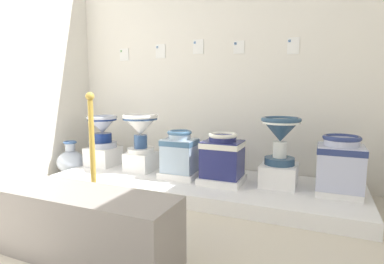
{
  "coord_description": "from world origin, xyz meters",
  "views": [
    {
      "loc": [
        2.87,
        -0.15,
        0.99
      ],
      "look_at": [
        1.7,
        2.57,
        0.58
      ],
      "focal_mm": 28.79,
      "sensor_mm": 36.0,
      "label": 1
    }
  ],
  "objects_px": {
    "antique_toilet_broad_patterned": "(102,128)",
    "plinth_block_squat_floral": "(222,179)",
    "plinth_block_central_ornate": "(180,174)",
    "museum_bench": "(82,225)",
    "info_placard_fifth": "(293,46)",
    "info_placard_first": "(124,55)",
    "decorative_vase_corner": "(71,161)",
    "antique_toilet_leftmost": "(340,161)",
    "antique_toilet_rightmost": "(140,127)",
    "antique_toilet_tall_cobalt": "(280,133)",
    "antique_toilet_central_ornate": "(180,151)",
    "plinth_block_rightmost": "(141,161)",
    "plinth_block_broad_patterned": "(104,156)",
    "plinth_block_leftmost": "(338,192)",
    "info_placard_second": "(160,51)",
    "info_placard_fourth": "(239,47)",
    "antique_toilet_squat_floral": "(222,154)",
    "stanchion_post_near_left": "(94,178)",
    "plinth_block_tall_cobalt": "(279,175)",
    "info_placard_third": "(198,47)"
  },
  "relations": [
    {
      "from": "info_placard_fourth",
      "to": "antique_toilet_central_ornate",
      "type": "bearing_deg",
      "value": -128.16
    },
    {
      "from": "plinth_block_central_ornate",
      "to": "info_placard_fifth",
      "type": "distance_m",
      "value": 1.68
    },
    {
      "from": "plinth_block_broad_patterned",
      "to": "info_placard_fifth",
      "type": "height_order",
      "value": "info_placard_fifth"
    },
    {
      "from": "antique_toilet_central_ornate",
      "to": "info_placard_fifth",
      "type": "relative_size",
      "value": 2.57
    },
    {
      "from": "stanchion_post_near_left",
      "to": "plinth_block_rightmost",
      "type": "bearing_deg",
      "value": 101.36
    },
    {
      "from": "stanchion_post_near_left",
      "to": "decorative_vase_corner",
      "type": "bearing_deg",
      "value": 141.65
    },
    {
      "from": "plinth_block_broad_patterned",
      "to": "museum_bench",
      "type": "height_order",
      "value": "museum_bench"
    },
    {
      "from": "info_placard_first",
      "to": "decorative_vase_corner",
      "type": "height_order",
      "value": "info_placard_first"
    },
    {
      "from": "antique_toilet_squat_floral",
      "to": "info_placard_fourth",
      "type": "bearing_deg",
      "value": 90.96
    },
    {
      "from": "antique_toilet_tall_cobalt",
      "to": "antique_toilet_leftmost",
      "type": "xyz_separation_m",
      "value": [
        0.49,
        -0.08,
        -0.2
      ]
    },
    {
      "from": "plinth_block_central_ornate",
      "to": "plinth_block_squat_floral",
      "type": "distance_m",
      "value": 0.44
    },
    {
      "from": "plinth_block_central_ornate",
      "to": "stanchion_post_near_left",
      "type": "relative_size",
      "value": 0.37
    },
    {
      "from": "antique_toilet_leftmost",
      "to": "info_placard_fourth",
      "type": "height_order",
      "value": "info_placard_fourth"
    },
    {
      "from": "antique_toilet_central_ornate",
      "to": "plinth_block_tall_cobalt",
      "type": "xyz_separation_m",
      "value": [
        0.94,
        0.13,
        -0.17
      ]
    },
    {
      "from": "antique_toilet_tall_cobalt",
      "to": "info_placard_second",
      "type": "bearing_deg",
      "value": 163.78
    },
    {
      "from": "info_placard_first",
      "to": "info_placard_fifth",
      "type": "bearing_deg",
      "value": -0.0
    },
    {
      "from": "antique_toilet_broad_patterned",
      "to": "antique_toilet_squat_floral",
      "type": "xyz_separation_m",
      "value": [
        1.47,
        -0.11,
        -0.16
      ]
    },
    {
      "from": "plinth_block_broad_patterned",
      "to": "plinth_block_central_ornate",
      "type": "height_order",
      "value": "plinth_block_broad_patterned"
    },
    {
      "from": "plinth_block_central_ornate",
      "to": "museum_bench",
      "type": "height_order",
      "value": "museum_bench"
    },
    {
      "from": "plinth_block_broad_patterned",
      "to": "info_placard_second",
      "type": "height_order",
      "value": "info_placard_second"
    },
    {
      "from": "plinth_block_squat_floral",
      "to": "info_placard_fourth",
      "type": "relative_size",
      "value": 2.99
    },
    {
      "from": "antique_toilet_tall_cobalt",
      "to": "info_placard_fifth",
      "type": "bearing_deg",
      "value": 85.18
    },
    {
      "from": "antique_toilet_broad_patterned",
      "to": "plinth_block_leftmost",
      "type": "relative_size",
      "value": 1.05
    },
    {
      "from": "antique_toilet_broad_patterned",
      "to": "plinth_block_squat_floral",
      "type": "xyz_separation_m",
      "value": [
        1.47,
        -0.11,
        -0.4
      ]
    },
    {
      "from": "info_placard_fifth",
      "to": "info_placard_fourth",
      "type": "bearing_deg",
      "value": -180.0
    },
    {
      "from": "antique_toilet_central_ornate",
      "to": "info_placard_fifth",
      "type": "distance_m",
      "value": 1.51
    },
    {
      "from": "plinth_block_broad_patterned",
      "to": "info_placard_fifth",
      "type": "relative_size",
      "value": 2.1
    },
    {
      "from": "antique_toilet_central_ornate",
      "to": "stanchion_post_near_left",
      "type": "bearing_deg",
      "value": -109.14
    },
    {
      "from": "antique_toilet_leftmost",
      "to": "decorative_vase_corner",
      "type": "height_order",
      "value": "antique_toilet_leftmost"
    },
    {
      "from": "antique_toilet_broad_patterned",
      "to": "plinth_block_leftmost",
      "type": "xyz_separation_m",
      "value": [
        2.46,
        -0.07,
        -0.4
      ]
    },
    {
      "from": "plinth_block_leftmost",
      "to": "antique_toilet_broad_patterned",
      "type": "bearing_deg",
      "value": 178.33
    },
    {
      "from": "info_placard_first",
      "to": "info_placard_fifth",
      "type": "distance_m",
      "value": 1.98
    },
    {
      "from": "plinth_block_tall_cobalt",
      "to": "info_placard_fifth",
      "type": "relative_size",
      "value": 2.22
    },
    {
      "from": "plinth_block_squat_floral",
      "to": "antique_toilet_leftmost",
      "type": "bearing_deg",
      "value": 2.5
    },
    {
      "from": "stanchion_post_near_left",
      "to": "info_placard_fourth",
      "type": "bearing_deg",
      "value": 62.76
    },
    {
      "from": "info_placard_fourth",
      "to": "plinth_block_broad_patterned",
      "type": "bearing_deg",
      "value": -163.67
    },
    {
      "from": "antique_toilet_rightmost",
      "to": "antique_toilet_tall_cobalt",
      "type": "distance_m",
      "value": 1.44
    },
    {
      "from": "antique_toilet_rightmost",
      "to": "antique_toilet_squat_floral",
      "type": "relative_size",
      "value": 1.0
    },
    {
      "from": "antique_toilet_central_ornate",
      "to": "plinth_block_tall_cobalt",
      "type": "bearing_deg",
      "value": 7.79
    },
    {
      "from": "info_placard_fifth",
      "to": "museum_bench",
      "type": "height_order",
      "value": "info_placard_fifth"
    },
    {
      "from": "plinth_block_leftmost",
      "to": "stanchion_post_near_left",
      "type": "height_order",
      "value": "stanchion_post_near_left"
    },
    {
      "from": "decorative_vase_corner",
      "to": "plinth_block_rightmost",
      "type": "bearing_deg",
      "value": 7.3
    },
    {
      "from": "plinth_block_rightmost",
      "to": "plinth_block_broad_patterned",
      "type": "bearing_deg",
      "value": 176.09
    },
    {
      "from": "plinth_block_leftmost",
      "to": "decorative_vase_corner",
      "type": "xyz_separation_m",
      "value": [
        -2.81,
        -0.08,
        0.02
      ]
    },
    {
      "from": "antique_toilet_broad_patterned",
      "to": "plinth_block_central_ornate",
      "type": "distance_m",
      "value": 1.11
    },
    {
      "from": "plinth_block_rightmost",
      "to": "antique_toilet_squat_floral",
      "type": "relative_size",
      "value": 0.73
    },
    {
      "from": "antique_toilet_tall_cobalt",
      "to": "info_placard_second",
      "type": "relative_size",
      "value": 2.69
    },
    {
      "from": "plinth_block_broad_patterned",
      "to": "info_placard_third",
      "type": "height_order",
      "value": "info_placard_third"
    },
    {
      "from": "antique_toilet_leftmost",
      "to": "plinth_block_central_ornate",
      "type": "bearing_deg",
      "value": -178.12
    },
    {
      "from": "plinth_block_broad_patterned",
      "to": "info_placard_fourth",
      "type": "bearing_deg",
      "value": 16.33
    }
  ]
}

